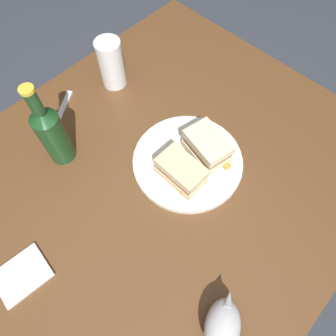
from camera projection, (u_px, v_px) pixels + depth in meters
ground_plane at (157, 254)px, 1.46m from camera, size 6.00×6.00×0.00m
dining_table at (154, 230)px, 1.12m from camera, size 1.20×0.94×0.77m
plate at (188, 161)px, 0.80m from camera, size 0.29×0.29×0.01m
sandwich_half_left at (181, 171)px, 0.75m from camera, size 0.07×0.12×0.06m
sandwich_half_right at (207, 146)px, 0.77m from camera, size 0.10×0.13×0.07m
potato_wedge_front at (206, 160)px, 0.78m from camera, size 0.05×0.04×0.02m
potato_wedge_middle at (224, 162)px, 0.78m from camera, size 0.03×0.04×0.01m
potato_wedge_back at (186, 182)px, 0.75m from camera, size 0.02×0.05×0.02m
potato_wedge_left_edge at (199, 170)px, 0.77m from camera, size 0.02×0.04×0.02m
potato_wedge_right_edge at (199, 171)px, 0.77m from camera, size 0.05×0.02×0.02m
potato_wedge_stray at (188, 185)px, 0.75m from camera, size 0.06×0.04×0.02m
pint_glass at (112, 66)px, 0.89m from camera, size 0.07×0.07×0.15m
gravy_boat at (223, 326)px, 0.59m from camera, size 0.13×0.11×0.07m
cider_bottle at (52, 133)px, 0.73m from camera, size 0.07×0.07×0.25m
napkin at (22, 275)px, 0.67m from camera, size 0.12×0.10×0.01m
fork at (60, 115)px, 0.88m from camera, size 0.16×0.11×0.01m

